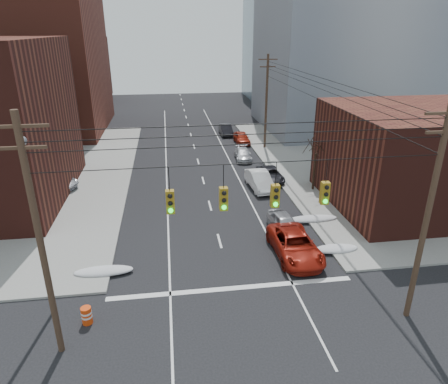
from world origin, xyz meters
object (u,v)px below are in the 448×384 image
object	(u,v)px
parked_car_c	(270,174)
construction_barrel	(87,315)
parked_car_b	(260,180)
lot_car_a	(24,199)
parked_car_f	(226,130)
red_pickup	(295,245)
lot_car_b	(52,182)
lot_car_d	(11,176)
parked_car_a	(284,223)
parked_car_e	(242,138)
parked_car_d	(243,154)

from	to	relation	value
parked_car_c	construction_barrel	world-z (taller)	parked_car_c
parked_car_b	lot_car_a	bearing A→B (deg)	-179.20
parked_car_c	parked_car_f	bearing A→B (deg)	94.23
red_pickup	parked_car_b	world-z (taller)	parked_car_b
red_pickup	lot_car_a	xyz separation A→B (m)	(-19.49, 10.16, 0.11)
parked_car_c	lot_car_b	world-z (taller)	lot_car_b
parked_car_c	lot_car_d	bearing A→B (deg)	173.28
parked_car_a	parked_car_c	world-z (taller)	parked_car_a
parked_car_a	parked_car_c	distance (m)	10.50
construction_barrel	parked_car_e	bearing A→B (deg)	66.70
lot_car_b	lot_car_d	xyz separation A→B (m)	(-4.19, 2.14, -0.04)
parked_car_a	red_pickup	bearing A→B (deg)	-101.28
construction_barrel	parked_car_f	bearing A→B (deg)	71.30
parked_car_d	parked_car_f	distance (m)	11.48
parked_car_d	lot_car_b	size ratio (longest dim) A/B	0.89
lot_car_a	lot_car_d	xyz separation A→B (m)	(-3.00, 6.04, -0.12)
parked_car_d	parked_car_c	bearing A→B (deg)	-74.83
parked_car_d	lot_car_b	distance (m)	19.89
parked_car_a	parked_car_f	xyz separation A→B (m)	(0.00, 28.74, 0.04)
red_pickup	parked_car_b	xyz separation A→B (m)	(0.39, 11.77, 0.01)
lot_car_a	lot_car_d	size ratio (longest dim) A/B	1.24
parked_car_a	parked_car_b	xyz separation A→B (m)	(0.13, 8.50, 0.12)
parked_car_d	red_pickup	bearing A→B (deg)	-87.37
parked_car_f	parked_car_d	bearing A→B (deg)	-88.99
red_pickup	lot_car_b	xyz separation A→B (m)	(-18.30, 14.06, 0.03)
parked_car_e	parked_car_f	distance (m)	4.90
parked_car_f	lot_car_d	bearing A→B (deg)	-145.39
parked_car_a	construction_barrel	size ratio (longest dim) A/B	4.29
red_pickup	parked_car_a	size ratio (longest dim) A/B	1.41
parked_car_e	lot_car_a	distance (m)	27.19
parked_car_f	lot_car_b	world-z (taller)	lot_car_b
lot_car_d	parked_car_a	bearing A→B (deg)	-105.08
parked_car_a	lot_car_b	xyz separation A→B (m)	(-18.56, 10.79, 0.13)
parked_car_d	construction_barrel	xyz separation A→B (m)	(-12.67, -25.25, -0.14)
red_pickup	parked_car_c	bearing A→B (deg)	81.07
parked_car_f	lot_car_d	distance (m)	27.71
parked_car_d	construction_barrel	world-z (taller)	parked_car_d
lot_car_a	parked_car_a	bearing A→B (deg)	-92.84
lot_car_d	red_pickup	bearing A→B (deg)	-111.23
red_pickup	lot_car_a	bearing A→B (deg)	151.28
parked_car_b	construction_barrel	distance (m)	20.72
parked_car_f	parked_car_e	bearing A→B (deg)	-74.18
parked_car_c	parked_car_b	bearing A→B (deg)	-128.83
parked_car_f	lot_car_b	size ratio (longest dim) A/B	0.91
lot_car_d	construction_barrel	bearing A→B (deg)	-139.19
construction_barrel	lot_car_a	bearing A→B (deg)	116.22
parked_car_e	lot_car_d	world-z (taller)	parked_car_e
parked_car_e	construction_barrel	xyz separation A→B (m)	(-13.78, -32.00, -0.24)
parked_car_b	lot_car_b	bearing A→B (deg)	169.19
lot_car_a	parked_car_b	bearing A→B (deg)	-68.97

